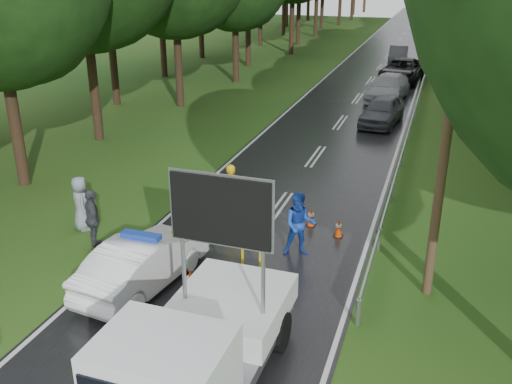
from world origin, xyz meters
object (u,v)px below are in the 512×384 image
at_px(barrier, 216,244).
at_px(civilian, 300,225).
at_px(work_truck, 196,352).
at_px(queue_car_first, 382,111).
at_px(queue_car_third, 402,70).
at_px(officer, 231,190).
at_px(queue_car_fourth, 398,55).
at_px(queue_car_second, 388,88).
at_px(police_sedan, 143,263).

height_order(barrier, civilian, civilian).
distance_m(work_truck, barrier, 5.13).
relative_size(queue_car_first, queue_car_third, 0.77).
height_order(officer, civilian, civilian).
bearing_deg(work_truck, queue_car_fourth, 90.90).
bearing_deg(officer, queue_car_first, -112.33).
xyz_separation_m(work_truck, queue_car_first, (1.01, 21.83, -0.41)).
relative_size(work_truck, queue_car_first, 1.23).
bearing_deg(work_truck, barrier, 108.73).
height_order(civilian, queue_car_third, civilian).
bearing_deg(queue_car_third, queue_car_fourth, 101.92).
xyz_separation_m(officer, queue_car_fourth, (2.53, 33.17, -0.20)).
distance_m(officer, queue_car_second, 19.61).
xyz_separation_m(officer, queue_car_second, (3.15, 19.35, -0.16)).
height_order(queue_car_second, queue_car_fourth, queue_car_second).
xyz_separation_m(barrier, officer, (-0.92, 3.61, 0.11)).
xyz_separation_m(police_sedan, queue_car_fourth, (3.12, 38.19, 0.00)).
distance_m(barrier, officer, 3.72).
relative_size(police_sedan, queue_car_first, 1.02).
relative_size(work_truck, officer, 2.93).
relative_size(police_sedan, queue_car_second, 0.86).
bearing_deg(officer, barrier, 96.59).
relative_size(queue_car_second, queue_car_fourth, 1.19).
bearing_deg(police_sedan, work_truck, 139.32).
bearing_deg(queue_car_third, work_truck, -86.82).
bearing_deg(queue_car_fourth, officer, -97.90).
bearing_deg(queue_car_second, police_sedan, -92.77).
relative_size(barrier, queue_car_first, 0.59).
distance_m(officer, queue_car_fourth, 33.27).
bearing_deg(queue_car_second, barrier, -89.60).
height_order(queue_car_first, queue_car_fourth, queue_car_first).
xyz_separation_m(work_truck, civilian, (0.40, 6.48, -0.18)).
xyz_separation_m(police_sedan, officer, (0.59, 5.02, 0.21)).
xyz_separation_m(barrier, queue_car_third, (2.56, 29.12, -0.02)).
xyz_separation_m(queue_car_second, queue_car_fourth, (-0.62, 13.82, -0.04)).
bearing_deg(officer, queue_car_third, -105.47).
bearing_deg(civilian, work_truck, -111.28).
relative_size(barrier, officer, 1.41).
distance_m(barrier, queue_car_first, 17.15).
distance_m(police_sedan, queue_car_second, 24.66).
height_order(queue_car_first, queue_car_second, queue_car_second).
relative_size(police_sedan, civilian, 2.30).
height_order(police_sedan, queue_car_second, police_sedan).
bearing_deg(queue_car_fourth, police_sedan, -98.21).
height_order(officer, queue_car_third, officer).
distance_m(queue_car_first, queue_car_second, 6.01).
xyz_separation_m(queue_car_second, queue_car_third, (0.33, 6.16, 0.04)).
distance_m(police_sedan, queue_car_first, 18.82).
distance_m(police_sedan, officer, 5.05).
xyz_separation_m(work_truck, barrier, (-1.56, 4.87, -0.34)).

